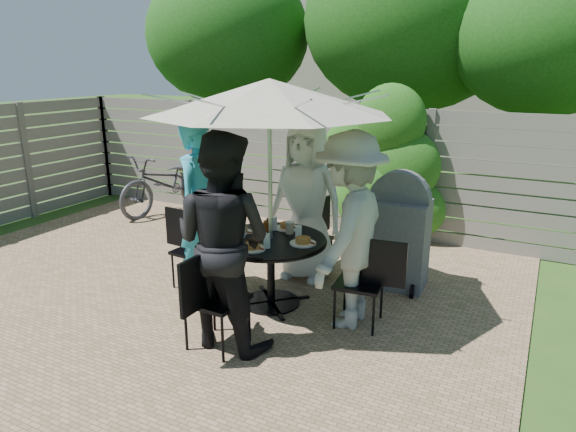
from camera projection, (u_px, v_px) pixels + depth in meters
The scene contains 23 objects.
backyard_envelope at pixel (422, 57), 13.56m from camera, with size 60.00×60.00×5.00m.
patio_table at pixel (271, 259), 5.20m from camera, with size 1.11×1.11×0.73m.
umbrella at pixel (269, 97), 4.75m from camera, with size 2.36×2.36×2.28m.
chair_back at pixel (311, 252), 6.09m from camera, with size 0.48×0.66×0.88m.
person_back at pixel (306, 202), 5.80m from camera, with size 0.89×0.58×1.82m, color white.
chair_left at pixel (196, 265), 5.70m from camera, with size 0.65×0.46×0.88m.
person_left at pixel (202, 207), 5.45m from camera, with size 0.69×0.45×1.89m, color #2A9BB9.
chair_front at pixel (217, 319), 4.45m from camera, with size 0.47×0.69×0.94m.
person_front at pixel (223, 242), 4.37m from camera, with size 0.93×0.72×1.90m, color black.
chair_right at pixel (360, 300), 4.85m from camera, with size 0.66×0.47×0.88m.
person_right at pixel (349, 231), 4.72m from camera, with size 1.20×0.69×1.86m, color #A2A39E.
plate_back at pixel (287, 226), 5.44m from camera, with size 0.26×0.26×0.06m.
plate_left at pixel (240, 231), 5.29m from camera, with size 0.26×0.26×0.06m.
plate_front at pixel (252, 247), 4.83m from camera, with size 0.26×0.26×0.06m.
plate_right at pixel (303, 241), 4.98m from camera, with size 0.26×0.26×0.06m.
glass_back at pixel (274, 223), 5.39m from camera, with size 0.07×0.07×0.14m, color silver.
glass_left at pixel (243, 231), 5.15m from camera, with size 0.07×0.07×0.14m, color silver.
glass_front at pixel (267, 241), 4.86m from camera, with size 0.07×0.07×0.14m, color silver.
glass_right at pixel (299, 233), 5.10m from camera, with size 0.07×0.07×0.14m, color silver.
syrup_jug at pixel (268, 229), 5.19m from camera, with size 0.09×0.09×0.16m, color #59280C.
coffee_cup at pixel (290, 228), 5.27m from camera, with size 0.08×0.08×0.12m, color #C6B293.
bicycle at pixel (167, 182), 8.61m from camera, with size 0.67×1.92×1.01m, color #333338.
bbq_grill at pixel (398, 235), 5.64m from camera, with size 0.67×0.53×1.32m.
Camera 1 is at (3.45, -3.95, 2.40)m, focal length 32.00 mm.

